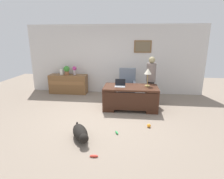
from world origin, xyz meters
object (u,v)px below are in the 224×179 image
(dog_toy_plush, at_px, (117,133))
(desk, at_px, (130,97))
(person_standing, at_px, (151,80))
(desk_lamp, at_px, (148,72))
(credenza, at_px, (68,84))
(armchair, at_px, (127,86))
(dog_toy_ball, at_px, (149,126))
(vase_with_flowers, at_px, (74,70))
(dog_toy_bone, at_px, (94,156))
(laptop, at_px, (120,85))
(potted_plant, at_px, (67,70))
(dog_lying, at_px, (81,133))
(vase_empty, at_px, (62,72))

(dog_toy_plush, bearing_deg, desk, 80.05)
(person_standing, xyz_separation_m, desk_lamp, (-0.15, -0.55, 0.35))
(credenza, distance_m, armchair, 2.44)
(dog_toy_ball, bearing_deg, vase_with_flowers, 135.24)
(vase_with_flowers, xyz_separation_m, dog_toy_bone, (1.62, -4.10, -0.95))
(person_standing, xyz_separation_m, vase_with_flowers, (-2.93, 0.82, 0.15))
(credenza, bearing_deg, laptop, -34.04)
(desk, height_order, vase_with_flowers, vase_with_flowers)
(person_standing, relative_size, potted_plant, 4.43)
(armchair, xyz_separation_m, dog_lying, (-0.92, -3.04, -0.34))
(laptop, bearing_deg, vase_with_flowers, 142.20)
(desk, xyz_separation_m, dog_toy_ball, (0.50, -1.23, -0.35))
(dog_lying, distance_m, dog_toy_plush, 0.87)
(person_standing, distance_m, dog_toy_bone, 3.62)
(person_standing, height_order, dog_toy_ball, person_standing)
(potted_plant, relative_size, dog_toy_bone, 2.14)
(dog_lying, xyz_separation_m, dog_toy_ball, (1.56, 0.76, -0.11))
(potted_plant, xyz_separation_m, dog_toy_bone, (1.94, -4.10, -0.93))
(armchair, distance_m, dog_toy_bone, 3.71)
(credenza, relative_size, laptop, 4.72)
(dog_toy_bone, bearing_deg, credenza, 114.91)
(laptop, xyz_separation_m, vase_with_flowers, (-1.93, 1.50, 0.19))
(desk_lamp, xyz_separation_m, vase_with_flowers, (-2.77, 1.37, -0.20))
(credenza, xyz_separation_m, potted_plant, (-0.04, 0.00, 0.58))
(dog_toy_bone, relative_size, dog_toy_plush, 1.07)
(vase_empty, distance_m, dog_toy_plush, 4.11)
(person_standing, distance_m, dog_lying, 3.26)
(armchair, xyz_separation_m, laptop, (-0.19, -1.04, 0.29))
(laptop, xyz_separation_m, vase_empty, (-2.47, 1.50, 0.09))
(credenza, distance_m, laptop, 2.70)
(vase_empty, xyz_separation_m, potted_plant, (0.22, 0.00, 0.08))
(vase_with_flowers, bearing_deg, credenza, -179.71)
(dog_toy_plush, bearing_deg, dog_toy_bone, -110.30)
(desk_lamp, height_order, dog_toy_bone, desk_lamp)
(vase_with_flowers, bearing_deg, dog_toy_ball, -44.76)
(desk, height_order, armchair, armchair)
(credenza, xyz_separation_m, person_standing, (3.21, -0.82, 0.44))
(dog_toy_ball, bearing_deg, armchair, 105.71)
(vase_with_flowers, distance_m, dog_toy_bone, 4.51)
(dog_lying, distance_m, vase_empty, 3.97)
(desk, distance_m, person_standing, 1.05)
(desk_lamp, height_order, dog_toy_plush, desk_lamp)
(laptop, distance_m, dog_toy_ball, 1.67)
(potted_plant, bearing_deg, vase_with_flowers, 0.00)
(dog_toy_plush, bearing_deg, dog_lying, -155.45)
(dog_toy_bone, bearing_deg, person_standing, 68.27)
(person_standing, bearing_deg, dog_toy_plush, -112.31)
(desk_lamp, bearing_deg, dog_toy_plush, -114.28)
(desk, distance_m, dog_lying, 2.27)
(credenza, distance_m, dog_lying, 3.80)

